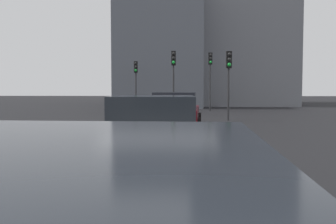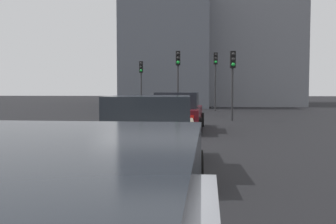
{
  "view_description": "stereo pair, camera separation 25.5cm",
  "coord_description": "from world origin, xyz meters",
  "px_view_note": "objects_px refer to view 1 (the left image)",
  "views": [
    {
      "loc": [
        -8.46,
        -0.61,
        1.73
      ],
      "look_at": [
        3.26,
        -0.0,
        1.02
      ],
      "focal_mm": 41.74,
      "sensor_mm": 36.0,
      "label": 1
    },
    {
      "loc": [
        -8.44,
        -0.86,
        1.73
      ],
      "look_at": [
        3.26,
        -0.0,
        1.02
      ],
      "focal_mm": 41.74,
      "sensor_mm": 36.0,
      "label": 2
    }
  ],
  "objects_px": {
    "car_maroon_lead": "(175,112)",
    "car_beige_second": "(154,134)",
    "traffic_light_far_left": "(136,75)",
    "traffic_light_far_right": "(229,71)",
    "traffic_light_near_left": "(210,69)",
    "traffic_light_near_right": "(174,69)"
  },
  "relations": [
    {
      "from": "car_beige_second",
      "to": "traffic_light_near_left",
      "type": "xyz_separation_m",
      "value": [
        21.79,
        -2.39,
        2.42
      ]
    },
    {
      "from": "car_maroon_lead",
      "to": "traffic_light_near_left",
      "type": "xyz_separation_m",
      "value": [
        13.83,
        -2.2,
        2.43
      ]
    },
    {
      "from": "car_beige_second",
      "to": "traffic_light_far_left",
      "type": "relative_size",
      "value": 1.17
    },
    {
      "from": "car_beige_second",
      "to": "traffic_light_far_right",
      "type": "xyz_separation_m",
      "value": [
        12.79,
        -2.88,
        1.91
      ]
    },
    {
      "from": "traffic_light_near_right",
      "to": "traffic_light_far_left",
      "type": "relative_size",
      "value": 1.06
    },
    {
      "from": "traffic_light_near_left",
      "to": "traffic_light_far_right",
      "type": "xyz_separation_m",
      "value": [
        -9.0,
        -0.48,
        -0.51
      ]
    },
    {
      "from": "car_maroon_lead",
      "to": "car_beige_second",
      "type": "relative_size",
      "value": 1.05
    },
    {
      "from": "traffic_light_near_left",
      "to": "car_beige_second",
      "type": "bearing_deg",
      "value": -14.48
    },
    {
      "from": "car_maroon_lead",
      "to": "traffic_light_far_right",
      "type": "xyz_separation_m",
      "value": [
        4.83,
        -2.68,
        1.92
      ]
    },
    {
      "from": "car_maroon_lead",
      "to": "car_beige_second",
      "type": "height_order",
      "value": "car_beige_second"
    },
    {
      "from": "car_maroon_lead",
      "to": "car_beige_second",
      "type": "bearing_deg",
      "value": -179.15
    },
    {
      "from": "traffic_light_near_left",
      "to": "traffic_light_near_right",
      "type": "xyz_separation_m",
      "value": [
        -5.24,
        2.6,
        -0.25
      ]
    },
    {
      "from": "car_maroon_lead",
      "to": "traffic_light_far_right",
      "type": "relative_size",
      "value": 1.27
    },
    {
      "from": "traffic_light_near_left",
      "to": "traffic_light_far_left",
      "type": "relative_size",
      "value": 1.15
    },
    {
      "from": "traffic_light_far_right",
      "to": "car_beige_second",
      "type": "bearing_deg",
      "value": -19.1
    },
    {
      "from": "car_maroon_lead",
      "to": "traffic_light_near_left",
      "type": "distance_m",
      "value": 14.21
    },
    {
      "from": "traffic_light_near_right",
      "to": "traffic_light_far_right",
      "type": "height_order",
      "value": "traffic_light_near_right"
    },
    {
      "from": "car_beige_second",
      "to": "traffic_light_far_left",
      "type": "distance_m",
      "value": 22.76
    },
    {
      "from": "car_maroon_lead",
      "to": "traffic_light_far_left",
      "type": "relative_size",
      "value": 1.23
    },
    {
      "from": "car_maroon_lead",
      "to": "traffic_light_far_left",
      "type": "bearing_deg",
      "value": 16.22
    },
    {
      "from": "traffic_light_near_right",
      "to": "car_beige_second",
      "type": "bearing_deg",
      "value": -2.25
    },
    {
      "from": "traffic_light_far_left",
      "to": "car_beige_second",
      "type": "bearing_deg",
      "value": 5.05
    }
  ]
}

